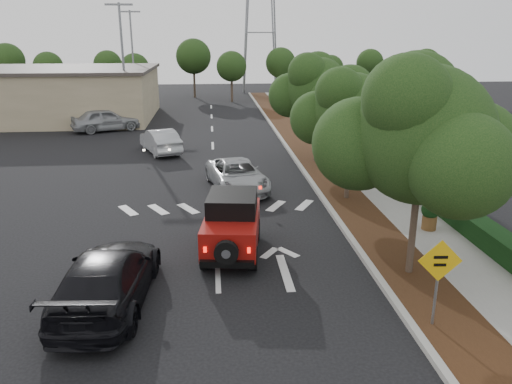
{
  "coord_description": "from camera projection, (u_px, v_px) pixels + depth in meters",
  "views": [
    {
      "loc": [
        -0.08,
        -13.31,
        6.77
      ],
      "look_at": [
        1.4,
        3.0,
        1.59
      ],
      "focal_mm": 35.0,
      "sensor_mm": 36.0,
      "label": 1
    }
  ],
  "objects": [
    {
      "name": "terracotta_planter",
      "position": [
        430.0,
        212.0,
        17.65
      ],
      "size": [
        0.64,
        0.64,
        1.12
      ],
      "rotation": [
        0.0,
        0.0,
        0.05
      ],
      "color": "brown",
      "rests_on": "ground"
    },
    {
      "name": "silver_sedan_oncoming",
      "position": [
        160.0,
        141.0,
        29.76
      ],
      "size": [
        2.94,
        4.57,
        1.42
      ],
      "primitive_type": "imported",
      "rotation": [
        0.0,
        0.0,
        3.5
      ],
      "color": "#ADAFB5",
      "rests_on": "ground"
    },
    {
      "name": "sidewalk",
      "position": [
        354.0,
        166.0,
        26.71
      ],
      "size": [
        2.0,
        70.0,
        0.12
      ],
      "primitive_type": "cube",
      "color": "gray",
      "rests_on": "ground"
    },
    {
      "name": "planting_strip",
      "position": [
        319.0,
        166.0,
        26.55
      ],
      "size": [
        1.8,
        70.0,
        0.12
      ],
      "primitive_type": "cube",
      "color": "black",
      "rests_on": "ground"
    },
    {
      "name": "street_tree_mid",
      "position": [
        346.0,
        200.0,
        21.34
      ],
      "size": [
        3.2,
        3.2,
        5.32
      ],
      "primitive_type": null,
      "color": "black",
      "rests_on": "ground"
    },
    {
      "name": "black_suv_oncoming",
      "position": [
        108.0,
        278.0,
        12.92
      ],
      "size": [
        2.45,
        5.31,
        1.5
      ],
      "primitive_type": "imported",
      "rotation": [
        0.0,
        0.0,
        3.07
      ],
      "color": "black",
      "rests_on": "ground"
    },
    {
      "name": "street_tree_far",
      "position": [
        315.0,
        163.0,
        27.51
      ],
      "size": [
        3.4,
        3.4,
        5.62
      ],
      "primitive_type": null,
      "color": "black",
      "rests_on": "ground"
    },
    {
      "name": "parked_suv",
      "position": [
        106.0,
        120.0,
        36.4
      ],
      "size": [
        5.23,
        3.75,
        1.65
      ],
      "primitive_type": "imported",
      "rotation": [
        0.0,
        0.0,
        1.99
      ],
      "color": "#96999D",
      "rests_on": "ground"
    },
    {
      "name": "speed_hump_sign",
      "position": [
        439.0,
        271.0,
        11.57
      ],
      "size": [
        1.03,
        0.12,
        2.19
      ],
      "rotation": [
        0.0,
        0.0,
        -0.08
      ],
      "color": "slate",
      "rests_on": "ground"
    },
    {
      "name": "light_pole_b",
      "position": [
        136.0,
        105.0,
        50.12
      ],
      "size": [
        2.0,
        0.22,
        9.0
      ],
      "primitive_type": null,
      "color": "slate",
      "rests_on": "ground"
    },
    {
      "name": "red_jeep",
      "position": [
        232.0,
        223.0,
        16.05
      ],
      "size": [
        2.09,
        3.89,
        1.93
      ],
      "rotation": [
        0.0,
        0.0,
        -0.13
      ],
      "color": "black",
      "rests_on": "ground"
    },
    {
      "name": "transmission_tower",
      "position": [
        260.0,
        93.0,
        60.78
      ],
      "size": [
        7.0,
        4.0,
        28.0
      ],
      "primitive_type": null,
      "color": "slate",
      "rests_on": "ground"
    },
    {
      "name": "hedge",
      "position": [
        380.0,
        159.0,
        26.73
      ],
      "size": [
        0.8,
        70.0,
        0.8
      ],
      "primitive_type": "cube",
      "color": "black",
      "rests_on": "ground"
    },
    {
      "name": "commercial_building",
      "position": [
        17.0,
        95.0,
        41.18
      ],
      "size": [
        22.0,
        12.0,
        4.0
      ],
      "primitive_type": "cube",
      "color": "gray",
      "rests_on": "ground"
    },
    {
      "name": "light_pole_a",
      "position": [
        128.0,
        126.0,
        38.81
      ],
      "size": [
        2.0,
        0.22,
        9.0
      ],
      "primitive_type": null,
      "color": "slate",
      "rests_on": "ground"
    },
    {
      "name": "curb",
      "position": [
        300.0,
        167.0,
        26.45
      ],
      "size": [
        0.2,
        70.0,
        0.15
      ],
      "primitive_type": "cube",
      "color": "#9E9B93",
      "rests_on": "ground"
    },
    {
      "name": "silver_suv_ahead",
      "position": [
        237.0,
        175.0,
        22.64
      ],
      "size": [
        3.04,
        5.09,
        1.33
      ],
      "primitive_type": "imported",
      "rotation": [
        0.0,
        0.0,
        0.19
      ],
      "color": "#A4A8AC",
      "rests_on": "ground"
    },
    {
      "name": "ground",
      "position": [
        218.0,
        275.0,
        14.68
      ],
      "size": [
        120.0,
        120.0,
        0.0
      ],
      "primitive_type": "plane",
      "color": "black",
      "rests_on": "ground"
    },
    {
      "name": "street_tree_near",
      "position": [
        408.0,
        275.0,
        14.69
      ],
      "size": [
        3.8,
        3.8,
        5.92
      ],
      "primitive_type": null,
      "color": "black",
      "rests_on": "ground"
    }
  ]
}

